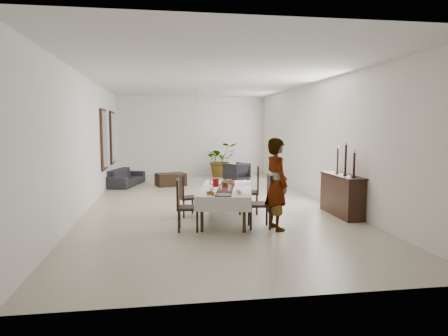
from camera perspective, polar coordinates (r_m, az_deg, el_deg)
floor at (r=10.60m, az=-2.13°, el=-4.90°), size 6.00×12.00×0.00m
ceiling at (r=10.48m, az=-2.20°, el=12.55°), size 6.00×12.00×0.02m
wall_back at (r=16.39m, az=-4.56°, el=4.57°), size 6.00×0.02×3.20m
wall_front at (r=4.52m, az=6.52°, el=0.83°), size 6.00×0.02×3.20m
wall_left at (r=10.51m, az=-18.67°, el=3.48°), size 0.02×12.00×3.20m
wall_right at (r=11.17m, az=13.35°, el=3.76°), size 0.02×12.00×3.20m
dining_table_top at (r=8.55m, az=0.28°, el=-3.04°), size 1.34×2.33×0.05m
table_leg_fl at (r=7.63m, az=-3.16°, el=-6.77°), size 0.08×0.08×0.64m
table_leg_fr at (r=7.58m, az=2.91°, el=-6.85°), size 0.08×0.08×0.64m
table_leg_bl at (r=9.65m, az=-1.78°, el=-4.06°), size 0.08×0.08×0.64m
table_leg_br at (r=9.62m, az=2.99°, el=-4.10°), size 0.08×0.08×0.64m
tablecloth_top at (r=8.54m, az=0.28°, el=-2.86°), size 1.54×2.52×0.01m
tablecloth_drape_left at (r=8.61m, az=-3.27°, el=-3.70°), size 0.50×2.30×0.27m
tablecloth_drape_right at (r=8.55m, az=3.85°, el=-3.76°), size 0.50×2.30×0.27m
tablecloth_drape_near at (r=7.42m, az=-0.20°, el=-5.26°), size 1.05×0.23×0.27m
tablecloth_drape_far at (r=9.72m, az=0.64°, el=-2.57°), size 1.05×0.23×0.27m
table_runner at (r=8.54m, az=0.28°, el=-2.81°), size 0.78×2.29×0.00m
red_pitcher at (r=8.68m, az=-1.18°, el=-2.08°), size 0.16×0.16×0.18m
pitcher_handle at (r=8.69m, az=-1.69°, el=-2.07°), size 0.11×0.04×0.11m
wine_glass_near at (r=7.94m, az=0.84°, el=-2.93°), size 0.06×0.06×0.15m
wine_glass_mid at (r=8.04m, az=-0.56°, el=-2.82°), size 0.06×0.06×0.15m
wine_glass_far at (r=8.57m, az=0.60°, el=-2.27°), size 0.06×0.06×0.15m
teacup_right at (r=7.99m, az=2.03°, el=-3.25°), size 0.08×0.08×0.05m
saucer_right at (r=7.99m, az=2.03°, el=-3.40°), size 0.14×0.14×0.01m
teacup_left at (r=8.24m, az=-1.74°, el=-2.96°), size 0.08×0.08×0.05m
saucer_left at (r=8.25m, az=-1.74°, el=-3.11°), size 0.14×0.14×0.01m
plate_near_right at (r=7.72m, az=2.19°, el=-3.73°), size 0.22×0.22×0.01m
bread_near_right at (r=7.72m, az=2.19°, el=-3.54°), size 0.08×0.08×0.08m
plate_near_left at (r=7.89m, az=-1.97°, el=-3.52°), size 0.22×0.22×0.01m
plate_far_left at (r=9.06m, az=-1.40°, el=-2.28°), size 0.22×0.22×0.01m
serving_tray at (r=7.60m, az=-0.10°, el=-3.86°), size 0.33×0.33×0.02m
jam_jar_a at (r=7.58m, az=-1.63°, el=-3.70°), size 0.06×0.06×0.07m
jam_jar_b at (r=7.64m, az=-2.27°, el=-3.62°), size 0.06×0.06×0.07m
jam_jar_c at (r=7.73m, az=-1.87°, el=-3.51°), size 0.06×0.06×0.07m
fruit_basket at (r=8.76m, az=0.65°, el=-2.31°), size 0.27×0.27×0.09m
fruit_red at (r=8.77m, az=0.84°, el=-1.85°), size 0.08×0.08×0.08m
fruit_green at (r=8.78m, az=0.42°, el=-1.84°), size 0.07×0.07×0.07m
chair_right_near_seat at (r=7.93m, az=5.04°, el=-5.21°), size 0.49×0.49×0.05m
chair_right_near_leg_fl at (r=7.83m, az=6.54°, el=-7.21°), size 0.05×0.05×0.44m
chair_right_near_leg_fr at (r=8.18m, az=6.13°, el=-6.63°), size 0.05×0.05×0.44m
chair_right_near_leg_bl at (r=7.78m, az=3.86°, el=-7.27°), size 0.05×0.05×0.44m
chair_right_near_leg_br at (r=8.13m, az=3.57°, el=-6.68°), size 0.05×0.05×0.44m
chair_right_near_back at (r=7.90m, az=6.52°, el=-3.02°), size 0.09×0.45×0.57m
chair_right_far_seat at (r=9.22m, az=3.55°, el=-3.49°), size 0.56×0.56×0.05m
chair_right_far_leg_fl at (r=9.08m, az=4.71°, el=-5.29°), size 0.06×0.06×0.46m
chair_right_far_leg_fr at (r=9.45m, az=4.72°, el=-4.84°), size 0.06×0.06×0.46m
chair_right_far_leg_bl at (r=9.09m, az=2.31°, el=-5.27°), size 0.06×0.06×0.46m
chair_right_far_leg_br at (r=9.46m, az=2.41°, el=-4.82°), size 0.06×0.06×0.46m
chair_right_far_back at (r=9.17m, az=4.88°, el=-1.55°), size 0.15×0.46×0.59m
chair_left_near_seat at (r=7.72m, az=-5.16°, el=-5.69°), size 0.46×0.46×0.05m
chair_left_near_leg_fl at (r=7.95m, az=-6.37°, el=-7.09°), size 0.05×0.05×0.42m
chair_left_near_leg_fr at (r=7.61m, az=-6.49°, el=-7.69°), size 0.05×0.05×0.42m
chair_left_near_leg_bl at (r=7.94m, az=-3.85°, el=-7.08°), size 0.05×0.05×0.42m
chair_left_near_leg_br at (r=7.60m, az=-3.85°, el=-7.67°), size 0.05×0.05×0.42m
chair_left_near_back at (r=7.67m, az=-6.62°, el=-3.58°), size 0.07×0.43×0.54m
chair_left_far_seat at (r=8.96m, az=-5.15°, el=-4.26°), size 0.49×0.49×0.04m
chair_left_far_leg_fl at (r=9.10m, az=-6.45°, el=-5.51°), size 0.05×0.05×0.39m
chair_left_far_leg_fr at (r=8.80m, az=-5.77°, el=-5.90°), size 0.05×0.05×0.39m
chair_left_far_leg_bl at (r=9.20m, az=-4.54°, el=-5.36°), size 0.05×0.05×0.39m
chair_left_far_leg_br at (r=8.91m, az=-3.80°, el=-5.73°), size 0.05×0.05×0.39m
chair_left_far_back at (r=8.86m, az=-6.26°, el=-2.63°), size 0.15×0.39×0.50m
woman at (r=7.77m, az=7.52°, el=-2.29°), size 0.53×0.71×1.78m
sideboard_body at (r=9.39m, az=16.45°, el=-3.80°), size 0.40×1.49×0.89m
sideboard_top at (r=9.33m, az=16.53°, el=-1.00°), size 0.44×1.55×0.03m
candlestick_near_base at (r=8.84m, az=18.04°, el=-1.23°), size 0.10×0.10×0.03m
candlestick_near_shaft at (r=8.81m, az=18.09°, el=0.46°), size 0.05×0.05×0.50m
candlestick_near_candle at (r=8.79m, az=18.15°, el=2.33°), size 0.04×0.04×0.08m
candlestick_mid_base at (r=9.19m, az=16.93°, el=-0.93°), size 0.10×0.10×0.03m
candlestick_mid_shaft at (r=9.16m, az=16.99°, el=1.16°), size 0.05×0.05×0.64m
candlestick_mid_candle at (r=9.14m, az=17.06°, el=3.43°), size 0.04×0.04×0.08m
candlestick_far_base at (r=9.55m, az=15.90°, el=-0.65°), size 0.10×0.10×0.03m
candlestick_far_shaft at (r=9.52m, az=15.95°, el=1.07°), size 0.05×0.05×0.55m
candlestick_far_candle at (r=9.50m, az=16.01°, el=2.95°), size 0.04×0.04×0.08m
sofa at (r=13.95m, az=-13.86°, el=-1.27°), size 1.25×2.05×0.56m
armchair at (r=14.52m, az=1.80°, el=-0.57°), size 1.03×1.04×0.69m
coffee_table at (r=13.59m, az=-7.63°, el=-1.64°), size 1.09×0.87×0.42m
potted_plant at (r=15.88m, az=-0.47°, el=1.20°), size 1.48×1.37×1.35m
mirror_frame_near at (r=12.68m, az=-16.78°, el=3.92°), size 0.06×1.05×1.85m
mirror_glass_near at (r=12.67m, az=-16.62°, el=3.92°), size 0.01×0.90×1.70m
mirror_frame_far at (r=14.76m, az=-15.64°, el=4.21°), size 0.06×1.05×1.85m
mirror_glass_far at (r=14.75m, az=-15.51°, el=4.21°), size 0.01×0.90×1.70m
fan_rod at (r=13.44m, az=-3.67°, el=10.66°), size 0.04×0.04×0.20m
fan_hub at (r=13.43m, az=-3.67°, el=9.81°), size 0.16×0.16×0.08m
fan_blade_n at (r=13.78m, az=-3.80°, el=9.72°), size 0.10×0.55×0.01m
fan_blade_s at (r=13.08m, az=-3.53°, el=9.92°), size 0.10×0.55×0.01m
fan_blade_e at (r=13.46m, az=-2.16°, el=9.81°), size 0.55×0.10×0.01m
fan_blade_w at (r=13.40m, az=-5.18°, el=9.81°), size 0.55×0.10×0.01m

